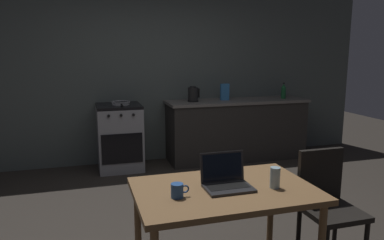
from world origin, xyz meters
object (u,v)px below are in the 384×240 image
electric_kettle (193,94)px  frying_pan (121,103)px  drinking_glass (275,178)px  cereal_box (225,92)px  laptop (226,181)px  coffee_mug (178,191)px  stove_oven (120,137)px  chair (327,200)px  bottle (283,91)px  dining_table (224,198)px

electric_kettle → frying_pan: bearing=-178.5°
drinking_glass → cereal_box: 3.12m
laptop → cereal_box: bearing=59.6°
electric_kettle → coffee_mug: electric_kettle is taller
stove_oven → chair: (1.28, -2.86, 0.06)m
stove_oven → bottle: 2.59m
bottle → drinking_glass: bottle is taller
electric_kettle → frying_pan: electric_kettle is taller
frying_pan → drinking_glass: 3.04m
dining_table → bottle: size_ratio=4.99×
dining_table → cereal_box: (1.15, 2.90, 0.39)m
frying_pan → cereal_box: (1.55, 0.05, 0.10)m
bottle → frying_pan: bottle is taller
stove_oven → laptop: (0.45, -2.88, 0.31)m
stove_oven → laptop: bearing=-81.2°
dining_table → cereal_box: size_ratio=4.96×
bottle → frying_pan: size_ratio=0.57×
stove_oven → bottle: bearing=-1.1°
stove_oven → dining_table: bearing=-81.5°
stove_oven → dining_table: size_ratio=0.75×
coffee_mug → cereal_box: 3.34m
frying_pan → cereal_box: 1.55m
dining_table → coffee_mug: bearing=-168.6°
dining_table → bottle: bearing=53.5°
bottle → cereal_box: size_ratio=1.00×
laptop → electric_kettle: electric_kettle is taller
dining_table → laptop: 0.12m
frying_pan → dining_table: bearing=-82.0°
cereal_box → stove_oven: bearing=-179.2°
electric_kettle → cereal_box: 0.50m
chair → cereal_box: size_ratio=3.64×
chair → drinking_glass: 0.60m
cereal_box → laptop: bearing=-111.3°
dining_table → frying_pan: bearing=98.0°
stove_oven → coffee_mug: (0.08, -2.95, 0.31)m
chair → cereal_box: 2.94m
cereal_box → chair: bearing=-95.9°
chair → drinking_glass: bearing=-147.1°
stove_oven → chair: 3.13m
chair → coffee_mug: (-1.20, -0.09, 0.25)m
electric_kettle → coffee_mug: (-0.99, -2.95, -0.25)m
laptop → dining_table: bearing=-177.2°
cereal_box → electric_kettle: bearing=-177.7°
drinking_glass → chair: bearing=12.8°
chair → electric_kettle: size_ratio=4.00×
frying_pan → laptop: bearing=-81.7°
dining_table → cereal_box: 3.14m
chair → bottle: 3.12m
stove_oven → chair: stove_oven is taller
electric_kettle → bottle: size_ratio=0.91×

